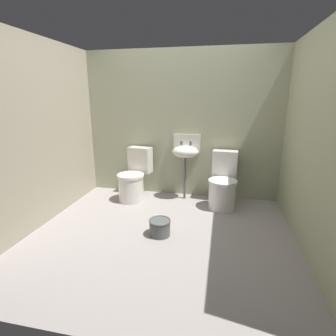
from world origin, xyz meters
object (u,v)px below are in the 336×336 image
(sink, at_px, (186,151))
(toilet_right, at_px, (223,185))
(toilet_left, at_px, (134,179))
(bucket, at_px, (160,227))

(sink, bearing_deg, toilet_right, -18.05)
(toilet_left, height_order, bucket, toilet_left)
(bucket, bearing_deg, toilet_right, 55.46)
(sink, bearing_deg, toilet_left, -166.35)
(toilet_right, xyz_separation_m, bucket, (-0.69, -1.01, -0.22))
(toilet_right, bearing_deg, bucket, 58.57)
(sink, height_order, bucket, sink)
(toilet_left, distance_m, toilet_right, 1.35)
(sink, relative_size, bucket, 3.86)
(toilet_left, xyz_separation_m, bucket, (0.66, -1.01, -0.22))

